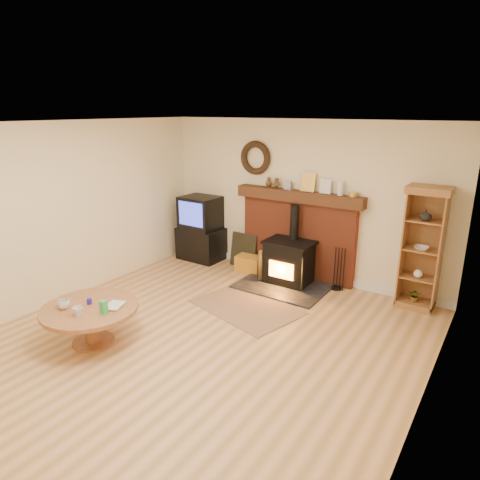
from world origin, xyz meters
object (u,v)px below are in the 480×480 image
Objects in this scene: tv_unit at (201,230)px; curio_cabinet at (422,248)px; wood_stove at (288,264)px; coffee_table at (90,314)px.

tv_unit is 0.68× the size of curio_cabinet.
wood_stove reaches higher than coffee_table.
wood_stove is 0.79× the size of curio_cabinet.
tv_unit is at bearing 174.26° from wood_stove.
wood_stove is 1.96m from tv_unit.
coffee_table is (0.81, -3.16, -0.18)m from tv_unit.
curio_cabinet is at bearing 1.24° from tv_unit.
wood_stove is 2.03m from curio_cabinet.
curio_cabinet is at bearing 46.57° from coffee_table.
curio_cabinet reaches higher than tv_unit.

